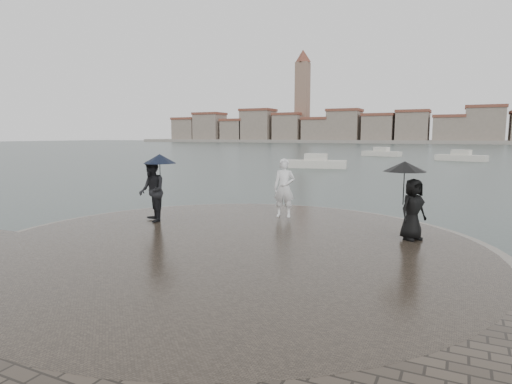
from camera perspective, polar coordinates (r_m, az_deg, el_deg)
The scene contains 8 objects.
ground at distance 7.85m, azimuth -15.96°, elevation -14.81°, with size 400.00×400.00×0.00m, color #2B3835.
kerb_ring at distance 10.51m, azimuth -3.11°, elevation -7.83°, with size 12.50×12.50×0.32m, color gray.
quay_tip at distance 10.51m, azimuth -3.11°, elevation -7.72°, with size 11.90×11.90×0.36m, color #2D261E.
statue at distance 13.60m, azimuth 3.78°, elevation 0.55°, with size 0.68×0.45×1.86m, color white.
visitor_left at distance 13.17m, azimuth -13.53°, elevation 0.95°, with size 1.33×1.16×2.04m.
visitor_right at distance 11.28m, azimuth 19.84°, elevation -0.27°, with size 1.21×1.09×1.95m.
far_skyline at distance 166.48m, azimuth 22.14°, elevation 7.93°, with size 260.00×20.00×37.00m.
boats at distance 50.04m, azimuth 24.53°, elevation 3.94°, with size 34.00×28.35×1.50m.
Camera 1 is at (4.91, -5.37, 2.95)m, focal length 30.00 mm.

